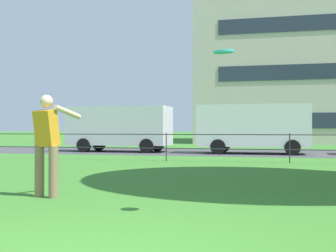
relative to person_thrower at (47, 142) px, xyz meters
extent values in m
cube|color=#424247|center=(2.12, 14.63, -0.93)|extent=(80.00, 6.35, 0.01)
cylinder|color=#232328|center=(-4.28, 8.60, -0.44)|extent=(0.04, 0.04, 1.00)
cylinder|color=#232328|center=(-0.01, 8.60, -0.44)|extent=(0.04, 0.04, 1.00)
cylinder|color=#232328|center=(4.26, 8.60, -0.44)|extent=(0.04, 0.04, 1.00)
cylinder|color=#232328|center=(2.12, 8.60, -0.49)|extent=(29.87, 0.03, 0.03)
cylinder|color=#232328|center=(2.12, 8.60, 0.01)|extent=(29.87, 0.03, 0.03)
cylinder|color=#846B4C|center=(-0.16, 0.03, -0.50)|extent=(0.16, 0.16, 0.87)
cylinder|color=#846B4C|center=(0.15, -0.06, -0.50)|extent=(0.16, 0.16, 0.87)
cube|color=orange|center=(0.00, -0.01, 0.23)|extent=(0.43, 0.40, 0.63)
sphere|color=beige|center=(0.00, -0.01, 0.69)|extent=(0.22, 0.22, 0.22)
cylinder|color=beige|center=(0.27, 0.22, 0.51)|extent=(0.26, 0.62, 0.24)
cylinder|color=beige|center=(-0.22, 0.05, 0.23)|extent=(0.09, 0.09, 0.62)
cylinder|color=#2DB2C6|center=(3.11, -1.09, 1.22)|extent=(0.38, 0.38, 0.04)
cube|color=silver|center=(-3.75, 14.13, 0.35)|extent=(5.03, 2.03, 1.90)
cube|color=#283342|center=(-1.75, 14.11, 0.69)|extent=(0.14, 1.67, 0.76)
cylinder|color=black|center=(-2.03, 15.04, -0.60)|extent=(0.68, 0.25, 0.68)
cylinder|color=black|center=(-2.06, 13.18, -0.60)|extent=(0.68, 0.25, 0.68)
cylinder|color=black|center=(-5.23, 15.09, -0.60)|extent=(0.68, 0.25, 0.68)
cylinder|color=black|center=(-5.26, 13.22, -0.60)|extent=(0.68, 0.25, 0.68)
cube|color=white|center=(2.82, 13.88, 0.35)|extent=(5.01, 1.99, 1.90)
cube|color=#283342|center=(4.82, 13.86, 0.69)|extent=(0.13, 1.67, 0.76)
cylinder|color=black|center=(4.53, 14.80, -0.60)|extent=(0.68, 0.24, 0.68)
cylinder|color=black|center=(4.52, 12.93, -0.60)|extent=(0.68, 0.24, 0.68)
cylinder|color=black|center=(1.33, 14.82, -0.60)|extent=(0.68, 0.24, 0.68)
cylinder|color=black|center=(1.32, 12.96, -0.60)|extent=(0.68, 0.24, 0.68)
camera|label=1|loc=(3.75, -6.84, 0.23)|focal=47.53mm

